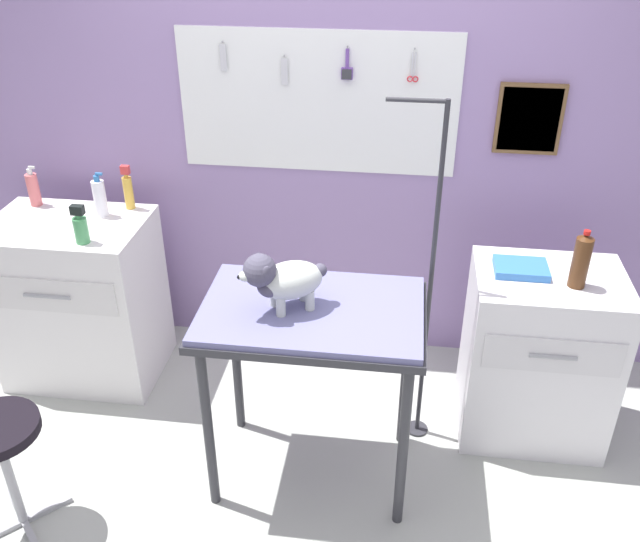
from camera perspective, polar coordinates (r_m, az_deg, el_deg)
name	(u,v)px	position (r m, az deg, el deg)	size (l,w,h in m)	color
ground	(298,501)	(3.28, -1.83, -18.68)	(4.40, 4.00, 0.04)	#AAADA4
rear_wall_panel	(334,157)	(3.66, 1.15, 9.54)	(4.00, 0.11, 2.30)	#957AAF
grooming_table	(312,328)	(2.85, -0.68, -4.76)	(0.94, 0.62, 0.92)	#2D2D33
grooming_arm	(427,298)	(3.12, 8.96, -2.21)	(0.30, 0.11, 1.70)	#2D2D33
dog	(282,279)	(2.71, -3.20, -0.67)	(0.36, 0.27, 0.27)	silver
counter_left	(80,300)	(3.91, -19.42, -2.28)	(0.80, 0.58, 0.92)	silver
cabinet_right	(537,355)	(3.48, 17.70, -6.72)	(0.68, 0.54, 0.88)	silver
spray_bottle_tall	(128,190)	(3.72, -15.75, 6.53)	(0.05, 0.05, 0.24)	gold
conditioner_bottle	(81,227)	(3.43, -19.39, 3.49)	(0.07, 0.07, 0.19)	#469659
pump_bottle_white	(33,189)	(3.93, -22.84, 6.33)	(0.06, 0.06, 0.22)	#CF6364
spray_bottle_short	(100,198)	(3.68, -17.93, 5.84)	(0.07, 0.06, 0.24)	white
soda_bottle	(581,261)	(3.15, 20.99, 0.81)	(0.08, 0.08, 0.27)	#4C2B14
supply_tray	(521,268)	(3.23, 16.45, 0.22)	(0.24, 0.18, 0.04)	#3572BF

